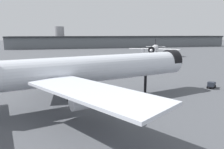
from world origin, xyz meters
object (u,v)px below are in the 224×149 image
Objects in this scene: airliner_far_taxiway at (154,49)px; baggage_tug_wing at (211,85)px; traffic_cone_near_nose at (3,80)px; airliner_near_gate at (81,70)px.

airliner_far_taxiway is 10.68× the size of baggage_tug_wing.
traffic_cone_near_nose is at bearing -61.87° from baggage_tug_wing.
baggage_tug_wing is at bearing -13.52° from traffic_cone_near_nose.
airliner_near_gate is 36.83m from baggage_tug_wing.
traffic_cone_near_nose is at bearing 114.20° from airliner_near_gate.
baggage_tug_wing reaches higher than traffic_cone_near_nose.
airliner_far_taxiway is 85.23m from baggage_tug_wing.
airliner_near_gate is at bearing -32.95° from baggage_tug_wing.
airliner_far_taxiway is 98.89m from traffic_cone_near_nose.
airliner_far_taxiway reaches higher than baggage_tug_wing.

